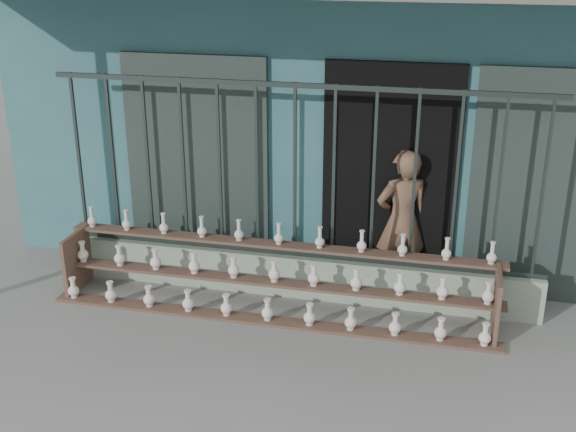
# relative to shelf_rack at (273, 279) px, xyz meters

# --- Properties ---
(ground) EXTENTS (60.00, 60.00, 0.00)m
(ground) POSITION_rel_shelf_rack_xyz_m (0.13, -0.89, -0.36)
(ground) COLOR slate
(workshop_building) EXTENTS (7.40, 6.60, 3.21)m
(workshop_building) POSITION_rel_shelf_rack_xyz_m (0.13, 3.34, 1.26)
(workshop_building) COLOR #32646A
(workshop_building) RESTS_ON ground
(parapet_wall) EXTENTS (5.00, 0.20, 0.45)m
(parapet_wall) POSITION_rel_shelf_rack_xyz_m (0.13, 0.41, -0.13)
(parapet_wall) COLOR #98AA92
(parapet_wall) RESTS_ON ground
(security_fence) EXTENTS (5.00, 0.04, 1.80)m
(security_fence) POSITION_rel_shelf_rack_xyz_m (0.13, 0.41, 0.99)
(security_fence) COLOR #283330
(security_fence) RESTS_ON parapet_wall
(shelf_rack) EXTENTS (4.50, 0.68, 0.85)m
(shelf_rack) POSITION_rel_shelf_rack_xyz_m (0.00, 0.00, 0.00)
(shelf_rack) COLOR brown
(shelf_rack) RESTS_ON ground
(elderly_woman) EXTENTS (0.67, 0.57, 1.54)m
(elderly_woman) POSITION_rel_shelf_rack_xyz_m (1.18, 0.81, 0.41)
(elderly_woman) COLOR brown
(elderly_woman) RESTS_ON ground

